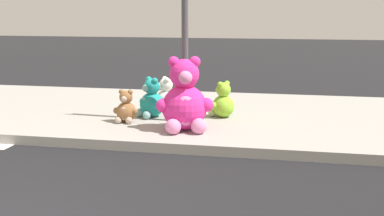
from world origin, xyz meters
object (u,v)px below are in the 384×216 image
object	(u,v)px
plush_pink_large	(185,101)
plush_white	(165,97)
plush_teal	(151,101)
plush_brown	(126,109)
sign_pole	(185,19)
plush_lime	(222,103)
plush_yellow	(186,103)

from	to	relation	value
plush_pink_large	plush_white	bearing A→B (deg)	115.99
plush_teal	plush_brown	bearing A→B (deg)	-122.58
sign_pole	plush_brown	world-z (taller)	sign_pole
plush_lime	plush_teal	bearing A→B (deg)	-169.25
plush_white	plush_pink_large	bearing A→B (deg)	-64.01
plush_brown	plush_lime	bearing A→B (deg)	24.72
sign_pole	plush_brown	distance (m)	1.78
plush_pink_large	plush_white	distance (m)	1.53
sign_pole	plush_yellow	distance (m)	1.62
plush_white	sign_pole	bearing A→B (deg)	-54.89
plush_yellow	plush_brown	bearing A→B (deg)	-135.14
plush_pink_large	plush_lime	size ratio (longest dim) A/B	1.81
sign_pole	plush_teal	xyz separation A→B (m)	(-0.66, 0.22, -1.42)
plush_white	plush_brown	distance (m)	1.10
sign_pole	plush_lime	size ratio (longest dim) A/B	5.03
plush_yellow	plush_brown	size ratio (longest dim) A/B	0.87
sign_pole	plush_pink_large	size ratio (longest dim) A/B	2.78
plush_pink_large	plush_lime	world-z (taller)	plush_pink_large
sign_pole	plush_lime	bearing A→B (deg)	38.72
plush_brown	plush_teal	distance (m)	0.56
plush_lime	plush_teal	distance (m)	1.25
plush_pink_large	plush_teal	distance (m)	1.13
plush_pink_large	plush_brown	bearing A→B (deg)	162.61
plush_white	plush_yellow	bearing A→B (deg)	-22.72
plush_lime	plush_white	size ratio (longest dim) A/B	1.00
plush_brown	plush_yellow	bearing A→B (deg)	44.86
plush_pink_large	plush_white	world-z (taller)	plush_pink_large
plush_lime	plush_teal	world-z (taller)	plush_teal
sign_pole	plush_pink_large	bearing A→B (deg)	-78.70
plush_white	plush_lime	bearing A→B (deg)	-15.99
plush_lime	plush_brown	size ratio (longest dim) A/B	1.15
plush_pink_large	plush_white	xyz separation A→B (m)	(-0.66, 1.36, -0.21)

